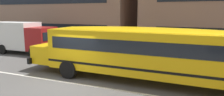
% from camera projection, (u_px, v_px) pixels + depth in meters
% --- Properties ---
extents(ground_plane, '(400.00, 400.00, 0.00)m').
position_uv_depth(ground_plane, '(70.00, 83.00, 11.33)').
color(ground_plane, '#54514F').
extents(sidewalk_far, '(120.00, 3.00, 0.01)m').
position_uv_depth(sidewalk_far, '(122.00, 55.00, 18.67)').
color(sidewalk_far, gray).
rests_on(sidewalk_far, ground_plane).
extents(lane_centreline, '(110.00, 0.16, 0.01)m').
position_uv_depth(lane_centreline, '(70.00, 83.00, 11.33)').
color(lane_centreline, silver).
rests_on(lane_centreline, ground_plane).
extents(school_bus, '(13.20, 3.23, 2.94)m').
position_uv_depth(school_bus, '(143.00, 50.00, 11.36)').
color(school_bus, yellow).
rests_on(school_bus, ground_plane).
extents(box_truck, '(6.05, 2.48, 2.82)m').
position_uv_depth(box_truck, '(23.00, 36.00, 19.23)').
color(box_truck, maroon).
rests_on(box_truck, ground_plane).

